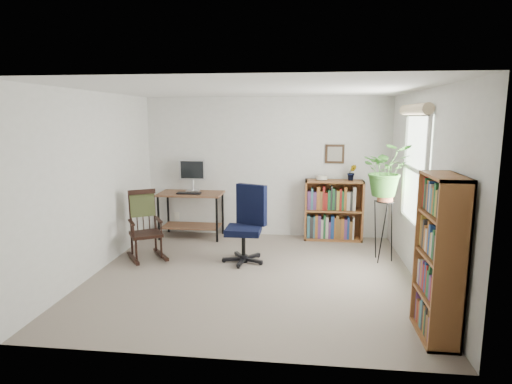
# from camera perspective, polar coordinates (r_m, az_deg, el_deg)

# --- Properties ---
(floor) EXTENTS (4.20, 4.00, 0.00)m
(floor) POSITION_cam_1_polar(r_m,az_deg,el_deg) (5.77, -0.47, -11.03)
(floor) COLOR gray
(floor) RESTS_ON ground
(ceiling) EXTENTS (4.20, 4.00, 0.00)m
(ceiling) POSITION_cam_1_polar(r_m,az_deg,el_deg) (5.39, -0.50, 13.52)
(ceiling) COLOR silver
(ceiling) RESTS_ON ground
(wall_back) EXTENTS (4.20, 0.00, 2.40)m
(wall_back) POSITION_cam_1_polar(r_m,az_deg,el_deg) (7.42, 1.42, 3.29)
(wall_back) COLOR silver
(wall_back) RESTS_ON ground
(wall_front) EXTENTS (4.20, 0.00, 2.40)m
(wall_front) POSITION_cam_1_polar(r_m,az_deg,el_deg) (3.51, -4.52, -4.39)
(wall_front) COLOR silver
(wall_front) RESTS_ON ground
(wall_left) EXTENTS (0.00, 4.00, 2.40)m
(wall_left) POSITION_cam_1_polar(r_m,az_deg,el_deg) (6.07, -20.55, 1.14)
(wall_left) COLOR silver
(wall_left) RESTS_ON ground
(wall_right) EXTENTS (0.00, 4.00, 2.40)m
(wall_right) POSITION_cam_1_polar(r_m,az_deg,el_deg) (5.60, 21.38, 0.37)
(wall_right) COLOR silver
(wall_right) RESTS_ON ground
(window) EXTENTS (0.12, 1.20, 1.50)m
(window) POSITION_cam_1_polar(r_m,az_deg,el_deg) (5.85, 20.39, 2.80)
(window) COLOR silver
(window) RESTS_ON wall_right
(desk) EXTENTS (1.09, 0.60, 0.78)m
(desk) POSITION_cam_1_polar(r_m,az_deg,el_deg) (7.49, -8.60, -3.04)
(desk) COLOR brown
(desk) RESTS_ON floor
(monitor) EXTENTS (0.46, 0.16, 0.56)m
(monitor) POSITION_cam_1_polar(r_m,az_deg,el_deg) (7.50, -8.46, 2.20)
(monitor) COLOR #B4B4B8
(monitor) RESTS_ON desk
(keyboard) EXTENTS (0.40, 0.15, 0.02)m
(keyboard) POSITION_cam_1_polar(r_m,az_deg,el_deg) (7.30, -8.93, -0.16)
(keyboard) COLOR black
(keyboard) RESTS_ON desk
(office_chair) EXTENTS (0.81, 0.81, 1.12)m
(office_chair) POSITION_cam_1_polar(r_m,az_deg,el_deg) (6.10, -1.69, -4.30)
(office_chair) COLOR black
(office_chair) RESTS_ON floor
(rocking_chair) EXTENTS (0.92, 1.03, 1.03)m
(rocking_chair) POSITION_cam_1_polar(r_m,az_deg,el_deg) (6.45, -14.52, -4.26)
(rocking_chair) COLOR black
(rocking_chair) RESTS_ON floor
(low_bookshelf) EXTENTS (0.97, 0.32, 1.02)m
(low_bookshelf) POSITION_cam_1_polar(r_m,az_deg,el_deg) (7.34, 10.30, -2.40)
(low_bookshelf) COLOR brown
(low_bookshelf) RESTS_ON floor
(tall_bookshelf) EXTENTS (0.29, 0.68, 1.56)m
(tall_bookshelf) POSITION_cam_1_polar(r_m,az_deg,el_deg) (4.36, 23.25, -8.08)
(tall_bookshelf) COLOR brown
(tall_bookshelf) RESTS_ON floor
(plant_stand) EXTENTS (0.34, 0.34, 1.04)m
(plant_stand) POSITION_cam_1_polar(r_m,az_deg,el_deg) (6.43, 16.62, -4.39)
(plant_stand) COLOR black
(plant_stand) RESTS_ON floor
(spider_plant) EXTENTS (1.69, 1.88, 1.46)m
(spider_plant) POSITION_cam_1_polar(r_m,az_deg,el_deg) (6.25, 17.16, 6.09)
(spider_plant) COLOR #316624
(spider_plant) RESTS_ON plant_stand
(potted_plant_small) EXTENTS (0.13, 0.24, 0.11)m
(potted_plant_small) POSITION_cam_1_polar(r_m,az_deg,el_deg) (7.28, 12.63, 1.93)
(potted_plant_small) COLOR #316624
(potted_plant_small) RESTS_ON low_bookshelf
(framed_picture) EXTENTS (0.32, 0.04, 0.32)m
(framed_picture) POSITION_cam_1_polar(r_m,az_deg,el_deg) (7.35, 10.45, 5.01)
(framed_picture) COLOR black
(framed_picture) RESTS_ON wall_back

